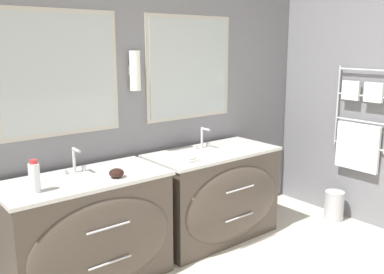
# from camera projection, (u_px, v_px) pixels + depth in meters

# --- Properties ---
(wall_back) EXTENTS (5.54, 0.17, 2.60)m
(wall_back) POSITION_uv_depth(u_px,v_px,m) (129.00, 94.00, 3.52)
(wall_back) COLOR slate
(wall_back) RESTS_ON ground_plane
(vanity_left) EXTENTS (1.17, 0.64, 0.80)m
(vanity_left) POSITION_uv_depth(u_px,v_px,m) (89.00, 232.00, 3.04)
(vanity_left) COLOR #4C4238
(vanity_left) RESTS_ON ground_plane
(vanity_right) EXTENTS (1.17, 0.64, 0.80)m
(vanity_right) POSITION_uv_depth(u_px,v_px,m) (215.00, 195.00, 3.78)
(vanity_right) COLOR #4C4238
(vanity_right) RESTS_ON ground_plane
(faucet_left) EXTENTS (0.17, 0.12, 0.19)m
(faucet_left) POSITION_uv_depth(u_px,v_px,m) (75.00, 161.00, 3.07)
(faucet_left) COLOR silver
(faucet_left) RESTS_ON vanity_left
(faucet_right) EXTENTS (0.17, 0.12, 0.19)m
(faucet_right) POSITION_uv_depth(u_px,v_px,m) (203.00, 138.00, 3.81)
(faucet_right) COLOR silver
(faucet_right) RESTS_ON vanity_right
(toiletry_bottle) EXTENTS (0.07, 0.07, 0.21)m
(toiletry_bottle) POSITION_uv_depth(u_px,v_px,m) (34.00, 177.00, 2.67)
(toiletry_bottle) COLOR silver
(toiletry_bottle) RESTS_ON vanity_left
(amenity_bowl) EXTENTS (0.11, 0.11, 0.06)m
(amenity_bowl) POSITION_uv_depth(u_px,v_px,m) (116.00, 173.00, 2.98)
(amenity_bowl) COLOR black
(amenity_bowl) RESTS_ON vanity_left
(soap_dish) EXTENTS (0.11, 0.08, 0.04)m
(soap_dish) POSITION_uv_depth(u_px,v_px,m) (192.00, 160.00, 3.38)
(soap_dish) COLOR white
(soap_dish) RESTS_ON vanity_right
(waste_bin) EXTENTS (0.19, 0.19, 0.29)m
(waste_bin) POSITION_uv_depth(u_px,v_px,m) (334.00, 205.00, 4.23)
(waste_bin) COLOR #B7B7BC
(waste_bin) RESTS_ON ground_plane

